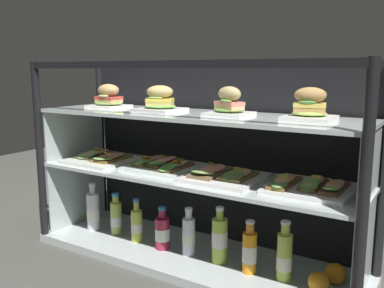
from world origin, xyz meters
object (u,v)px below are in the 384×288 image
Objects in this scene: plated_roll_sandwich_far_left at (109,98)px; open_sandwich_tray_center at (310,186)px; open_sandwich_tray_far_left at (163,165)px; open_sandwich_tray_right_of_center at (102,158)px; orange_fruit_near_left_post at (319,282)px; plated_roll_sandwich_near_left_corner at (310,108)px; juice_bottle_tucked_behind at (116,217)px; open_sandwich_tray_left_of_center at (223,175)px; juice_bottle_front_middle at (188,235)px; plated_roll_sandwich_mid_left at (229,104)px; juice_bottle_back_center at (284,256)px; juice_bottle_front_left_end at (93,211)px; orange_fruit_beside_bottles at (335,273)px; juice_bottle_front_right_end at (137,225)px; juice_bottle_back_right at (162,232)px; juice_bottle_near_post at (250,251)px; plated_roll_sandwich_center at (160,102)px; juice_bottle_front_second at (220,239)px.

plated_roll_sandwich_far_left is 0.56× the size of open_sandwich_tray_center.
open_sandwich_tray_far_left is at bearing 179.98° from open_sandwich_tray_center.
open_sandwich_tray_right_of_center is 1.20m from orange_fruit_near_left_post.
juice_bottle_tucked_behind is at bearing -178.15° from plated_roll_sandwich_near_left_corner.
open_sandwich_tray_far_left is 1.00× the size of open_sandwich_tray_left_of_center.
open_sandwich_tray_far_left is at bearing 165.77° from juice_bottle_front_middle.
plated_roll_sandwich_mid_left is at bearing 172.92° from orange_fruit_near_left_post.
open_sandwich_tray_center is 1.27× the size of juice_bottle_back_center.
plated_roll_sandwich_far_left is 0.61m from juice_bottle_front_left_end.
plated_roll_sandwich_mid_left is 0.97× the size of plated_roll_sandwich_near_left_corner.
open_sandwich_tray_far_left is 3.79× the size of orange_fruit_beside_bottles.
juice_bottle_front_right_end is 2.70× the size of orange_fruit_near_left_post.
juice_bottle_front_middle is at bearing -5.62° from plated_roll_sandwich_far_left.
plated_roll_sandwich_far_left is at bearing 33.25° from juice_bottle_front_left_end.
open_sandwich_tray_far_left is 1.53× the size of juice_bottle_back_right.
plated_roll_sandwich_near_left_corner is 0.89× the size of juice_bottle_back_right.
plated_roll_sandwich_far_left reaches higher than juice_bottle_back_right.
juice_bottle_front_left_end is at bearing 179.93° from juice_bottle_front_right_end.
open_sandwich_tray_left_of_center reaches higher than juice_bottle_near_post.
open_sandwich_tray_left_of_center is at bearing -5.30° from open_sandwich_tray_far_left.
plated_roll_sandwich_center is 0.88× the size of juice_bottle_front_middle.
open_sandwich_tray_left_of_center is at bearing 1.25° from juice_bottle_front_left_end.
juice_bottle_front_middle reaches higher than orange_fruit_beside_bottles.
open_sandwich_tray_right_of_center is at bearing -175.80° from orange_fruit_beside_bottles.
open_sandwich_tray_far_left is at bearing 6.62° from open_sandwich_tray_right_of_center.
juice_bottle_front_left_end is 1.10× the size of juice_bottle_near_post.
plated_roll_sandwich_center reaches higher than open_sandwich_tray_far_left.
plated_roll_sandwich_mid_left reaches higher than juice_bottle_front_right_end.
orange_fruit_beside_bottles is (0.65, 0.09, -0.05)m from juice_bottle_front_middle.
plated_roll_sandwich_mid_left is 0.70m from juice_bottle_back_right.
juice_bottle_front_left_end is (-0.09, -0.06, -0.60)m from plated_roll_sandwich_far_left.
open_sandwich_tray_center is at bearing 5.03° from juice_bottle_front_second.
plated_roll_sandwich_mid_left is 0.99m from juice_bottle_front_left_end.
open_sandwich_tray_left_of_center is at bearing -0.18° from juice_bottle_tucked_behind.
orange_fruit_beside_bottles is (0.48, 0.08, -0.36)m from open_sandwich_tray_left_of_center.
juice_bottle_near_post reaches higher than orange_fruit_near_left_post.
open_sandwich_tray_center is 3.79× the size of orange_fruit_beside_bottles.
open_sandwich_tray_left_of_center reaches higher than juice_bottle_front_left_end.
plated_roll_sandwich_far_left is 0.99× the size of plated_roll_sandwich_mid_left.
juice_bottle_front_middle is at bearing -1.63° from juice_bottle_tucked_behind.
plated_roll_sandwich_far_left is 1.03m from juice_bottle_near_post.
open_sandwich_tray_right_of_center is 1.24× the size of juice_bottle_front_second.
juice_bottle_front_second is (-0.01, -0.00, -0.29)m from open_sandwich_tray_left_of_center.
plated_roll_sandwich_center is at bearing -3.31° from plated_roll_sandwich_far_left.
open_sandwich_tray_left_of_center is 0.57m from juice_bottle_front_right_end.
open_sandwich_tray_right_of_center is (-1.06, -0.04, -0.30)m from plated_roll_sandwich_near_left_corner.
orange_fruit_beside_bottles is (0.19, 0.08, -0.06)m from juice_bottle_back_center.
juice_bottle_tucked_behind is at bearing 172.91° from juice_bottle_front_right_end.
open_sandwich_tray_far_left is at bearing 73.71° from plated_roll_sandwich_center.
plated_roll_sandwich_mid_left is at bearing 49.88° from juice_bottle_front_second.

